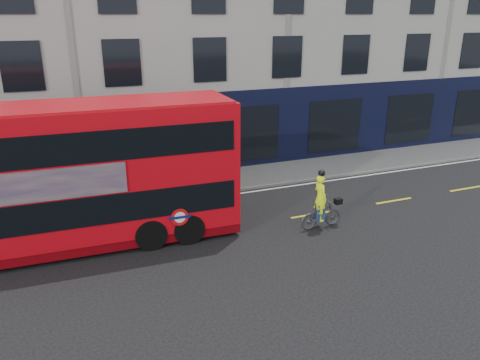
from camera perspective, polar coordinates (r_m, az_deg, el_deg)
ground at (r=15.25m, az=-15.76°, el=-10.65°), size 120.00×120.00×0.00m
pavement at (r=21.13m, az=-17.77°, el=-2.01°), size 60.00×3.00×0.12m
kerb at (r=19.73m, az=-17.43°, el=-3.49°), size 60.00×0.12×0.13m
building_terrace at (r=26.23m, az=-20.71°, el=18.38°), size 50.00×10.07×15.00m
road_edge_line at (r=19.48m, az=-17.33°, el=-3.98°), size 58.00×0.10×0.01m
lane_dashes at (r=16.57m, az=-16.35°, el=-8.15°), size 58.00×0.12×0.01m
bus at (r=16.32m, az=-21.59°, el=0.27°), size 12.07×3.07×4.83m
cyclist at (r=17.42m, az=9.84°, el=-3.45°), size 1.71×0.65×2.27m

